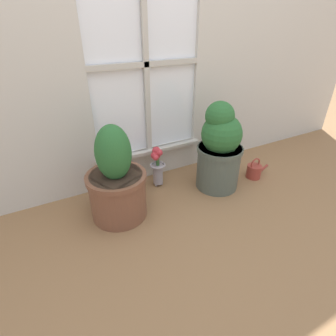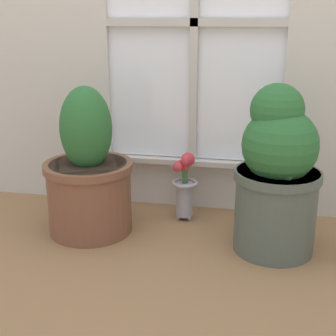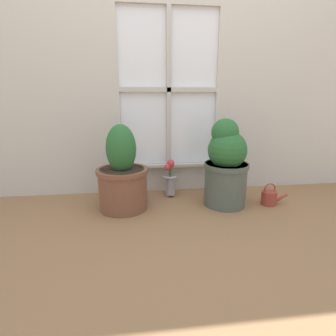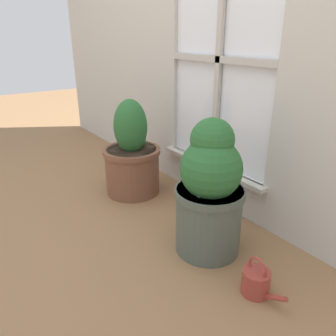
% 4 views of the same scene
% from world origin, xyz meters
% --- Properties ---
extents(ground_plane, '(10.00, 10.00, 0.00)m').
position_xyz_m(ground_plane, '(0.00, 0.00, 0.00)').
color(ground_plane, olive).
extents(potted_plant_left, '(0.37, 0.37, 0.62)m').
position_xyz_m(potted_plant_left, '(-0.38, 0.15, 0.25)').
color(potted_plant_left, brown).
rests_on(potted_plant_left, ground_plane).
extents(potted_plant_right, '(0.33, 0.33, 0.66)m').
position_xyz_m(potted_plant_right, '(0.38, 0.13, 0.31)').
color(potted_plant_right, '#4C564C').
rests_on(potted_plant_right, ground_plane).
extents(flower_vase, '(0.12, 0.13, 0.31)m').
position_xyz_m(flower_vase, '(-0.01, 0.35, 0.17)').
color(flower_vase, '#99939E').
rests_on(flower_vase, ground_plane).
extents(watering_can, '(0.21, 0.12, 0.17)m').
position_xyz_m(watering_can, '(0.73, 0.08, 0.06)').
color(watering_can, '#99382D').
rests_on(watering_can, ground_plane).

